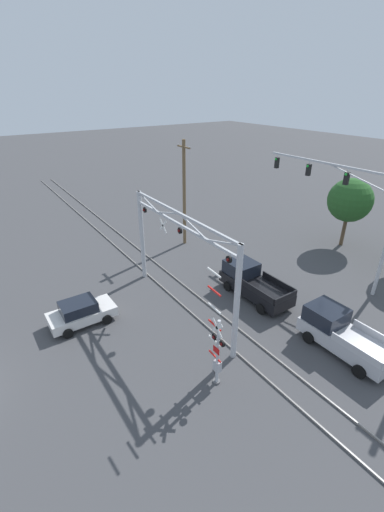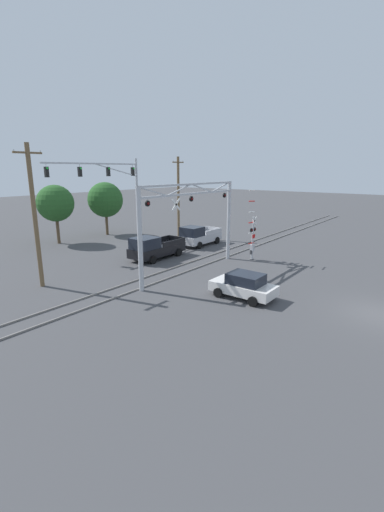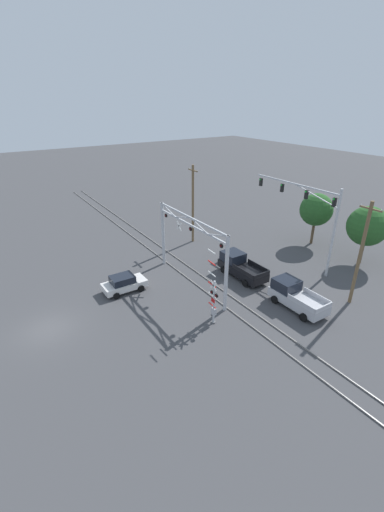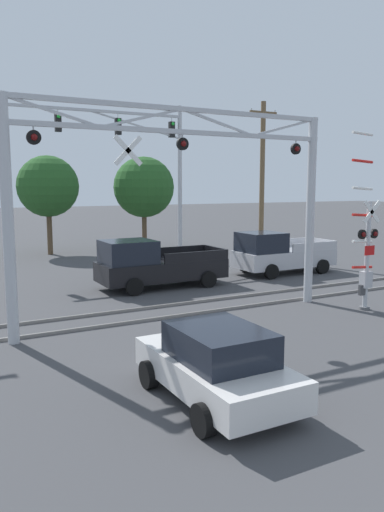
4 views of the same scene
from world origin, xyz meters
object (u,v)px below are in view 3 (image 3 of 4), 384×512
(crossing_gantry, at_px, (191,243))
(traffic_signal_span, at_px, (313,210))
(sedan_waiting, at_px, (124,283))
(utility_pole_left, at_px, (193,204))
(background_tree_far_left_verge, at_px, (316,210))
(background_tree_beyond_span, at_px, (368,226))
(pickup_truck_lead, at_px, (240,266))
(crossing_signal_mast, at_px, (213,301))
(pickup_truck_following, at_px, (295,296))
(utility_pole_right, at_px, (361,253))

(crossing_gantry, bearing_deg, traffic_signal_span, 74.31)
(crossing_gantry, xyz_separation_m, sedan_waiting, (-2.20, -5.73, -3.39))
(utility_pole_left, bearing_deg, sedan_waiting, -61.16)
(sedan_waiting, bearing_deg, background_tree_far_left_verge, 85.29)
(sedan_waiting, distance_m, background_tree_far_left_verge, 23.43)
(traffic_signal_span, height_order, utility_pole_left, utility_pole_left)
(utility_pole_left, relative_size, background_tree_beyond_span, 1.48)
(traffic_signal_span, xyz_separation_m, utility_pole_left, (-11.93, -6.07, -1.33))
(pickup_truck_lead, relative_size, sedan_waiting, 1.37)
(crossing_signal_mast, relative_size, traffic_signal_span, 0.56)
(crossing_signal_mast, bearing_deg, utility_pole_left, 152.21)
(sedan_waiting, relative_size, utility_pole_left, 0.43)
(utility_pole_left, relative_size, background_tree_far_left_verge, 1.51)
(crossing_signal_mast, xyz_separation_m, pickup_truck_lead, (-4.84, 6.80, -1.02))
(crossing_signal_mast, bearing_deg, background_tree_far_left_verge, 108.24)
(traffic_signal_span, xyz_separation_m, background_tree_far_left_verge, (-3.64, 5.46, -1.86))
(pickup_truck_lead, bearing_deg, traffic_signal_span, 72.86)
(crossing_gantry, relative_size, background_tree_far_left_verge, 1.76)
(pickup_truck_lead, relative_size, pickup_truck_following, 1.07)
(crossing_signal_mast, bearing_deg, sedan_waiting, -154.78)
(sedan_waiting, relative_size, background_tree_far_left_verge, 0.64)
(traffic_signal_span, xyz_separation_m, pickup_truck_lead, (-2.15, -6.97, -5.06))
(background_tree_beyond_span, bearing_deg, pickup_truck_lead, -111.23)
(utility_pole_right, distance_m, background_tree_beyond_span, 8.70)
(crossing_gantry, bearing_deg, pickup_truck_following, 33.50)
(utility_pole_right, distance_m, background_tree_far_left_verge, 12.94)
(utility_pole_left, relative_size, utility_pole_right, 1.02)
(background_tree_far_left_verge, bearing_deg, sedan_waiting, -94.71)
(crossing_signal_mast, bearing_deg, background_tree_beyond_span, 90.06)
(crossing_signal_mast, height_order, utility_pole_left, utility_pole_left)
(utility_pole_left, height_order, utility_pole_right, utility_pole_left)
(utility_pole_left, distance_m, background_tree_beyond_span, 18.60)
(crossing_gantry, bearing_deg, sedan_waiting, -111.01)
(crossing_gantry, distance_m, traffic_signal_span, 12.53)
(traffic_signal_span, distance_m, sedan_waiting, 19.24)
(crossing_gantry, relative_size, pickup_truck_lead, 2.00)
(traffic_signal_span, bearing_deg, utility_pole_right, -18.33)
(utility_pole_right, bearing_deg, background_tree_far_left_verge, 143.50)
(crossing_signal_mast, relative_size, pickup_truck_lead, 1.12)
(utility_pole_right, height_order, background_tree_beyond_span, utility_pole_right)
(crossing_gantry, xyz_separation_m, utility_pole_right, (10.10, 9.69, 0.44))
(background_tree_beyond_span, bearing_deg, sedan_waiting, -109.60)
(traffic_signal_span, bearing_deg, pickup_truck_following, -55.86)
(sedan_waiting, relative_size, background_tree_beyond_span, 0.63)
(pickup_truck_lead, distance_m, utility_pole_right, 10.71)
(crossing_gantry, relative_size, pickup_truck_following, 2.14)
(pickup_truck_lead, height_order, sedan_waiting, pickup_truck_lead)
(utility_pole_left, bearing_deg, crossing_signal_mast, -27.79)
(pickup_truck_lead, relative_size, background_tree_beyond_span, 0.87)
(crossing_gantry, height_order, traffic_signal_span, traffic_signal_span)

